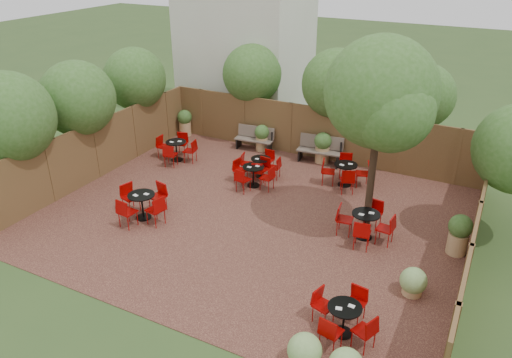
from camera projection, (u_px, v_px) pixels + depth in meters
The scene contains 13 objects.
ground at pixel (253, 217), 14.85m from camera, with size 80.00×80.00×0.00m, color #354F23.
courtyard_paving at pixel (253, 216), 14.85m from camera, with size 12.00×10.00×0.02m, color #351915.
fence_back at pixel (315, 133), 18.41m from camera, with size 12.00×0.08×2.00m, color brown.
fence_left at pixel (96, 150), 16.88m from camera, with size 0.08×10.00×2.00m, color brown.
fence_right at pixel (473, 238), 11.94m from camera, with size 0.08×10.00×2.00m, color brown.
neighbour_building at pixel (246, 28), 21.35m from camera, with size 5.00×4.00×8.00m, color beige.
overhang_foliage at pixel (226, 97), 16.49m from camera, with size 15.82×10.76×2.71m.
courtyard_tree at pixel (380, 99), 12.64m from camera, with size 2.98×2.92×5.42m.
park_bench_left at pixel (255, 138), 19.29m from camera, with size 1.53×0.60×0.92m.
park_bench_right at pixel (320, 149), 18.17m from camera, with size 1.67×0.70×1.00m.
bistro_tables at pixel (262, 193), 15.27m from camera, with size 9.90×8.25×0.90m.
planters at pixel (296, 154), 17.56m from camera, with size 11.91×4.57×1.15m.
low_shrubs at pixel (354, 333), 9.97m from camera, with size 2.06×3.82×0.73m.
Camera 1 is at (5.98, -11.39, 7.51)m, focal length 34.87 mm.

